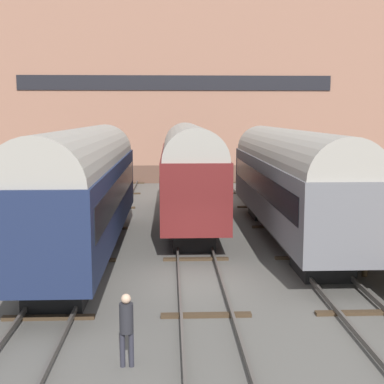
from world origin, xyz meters
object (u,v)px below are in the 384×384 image
(train_car_maroon, at_px, (189,168))
(train_car_navy, at_px, (83,185))
(train_car_grey, at_px, (290,177))
(bench, at_px, (384,222))
(person_worker, at_px, (126,323))

(train_car_maroon, distance_m, train_car_navy, 7.93)
(train_car_maroon, distance_m, train_car_grey, 5.85)
(bench, height_order, person_worker, bench)
(train_car_grey, bearing_deg, bench, -55.39)
(train_car_maroon, xyz_separation_m, train_car_grey, (4.47, -3.77, -0.09))
(train_car_navy, relative_size, bench, 11.25)
(train_car_grey, relative_size, bench, 11.95)
(train_car_grey, distance_m, bench, 5.09)
(train_car_navy, bearing_deg, train_car_maroon, 55.70)
(train_car_navy, relative_size, train_car_grey, 0.94)
(train_car_maroon, xyz_separation_m, train_car_navy, (-4.47, -6.55, -0.01))
(train_car_maroon, xyz_separation_m, person_worker, (-2.02, -16.17, -1.94))
(bench, bearing_deg, train_car_grey, 124.61)
(train_car_navy, bearing_deg, train_car_grey, 17.26)
(train_car_grey, xyz_separation_m, bench, (2.80, -4.05, -1.27))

